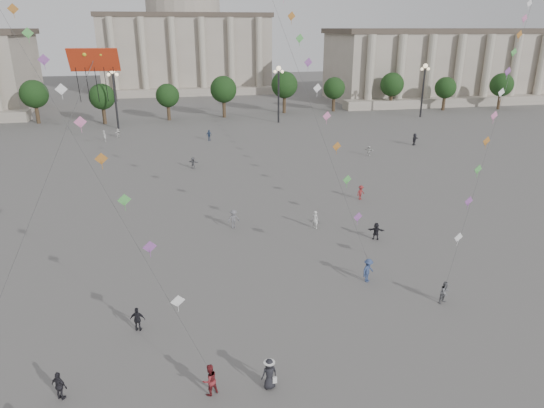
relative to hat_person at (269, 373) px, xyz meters
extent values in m
plane|color=#514E4C|center=(1.24, 2.10, -0.89)|extent=(360.00, 360.00, 0.00)
cube|color=gray|center=(76.24, 97.10, 7.11)|extent=(80.00, 22.00, 16.00)
cube|color=#473D34|center=(76.24, 97.10, 15.71)|extent=(81.60, 22.44, 1.20)
cube|color=gray|center=(76.24, 84.10, 0.11)|extent=(84.00, 4.00, 2.00)
cube|color=gray|center=(1.24, 132.10, 9.11)|extent=(46.00, 30.00, 20.00)
cube|color=#473D34|center=(1.24, 132.10, 19.71)|extent=(46.92, 30.60, 1.20)
cube|color=gray|center=(1.24, 115.10, 0.11)|extent=(48.30, 4.00, 2.00)
cylinder|color=gray|center=(1.24, 132.10, 21.61)|extent=(21.00, 21.00, 5.00)
cylinder|color=#37281B|center=(-28.76, 80.10, 0.87)|extent=(0.70, 0.70, 3.52)
sphere|color=black|center=(-28.76, 80.10, 4.55)|extent=(5.12, 5.12, 5.12)
cylinder|color=#37281B|center=(-16.76, 80.10, 0.87)|extent=(0.70, 0.70, 3.52)
sphere|color=black|center=(-16.76, 80.10, 4.55)|extent=(5.12, 5.12, 5.12)
cylinder|color=#37281B|center=(-4.76, 80.10, 0.87)|extent=(0.70, 0.70, 3.52)
sphere|color=black|center=(-4.76, 80.10, 4.55)|extent=(5.12, 5.12, 5.12)
cylinder|color=#37281B|center=(7.24, 80.10, 0.87)|extent=(0.70, 0.70, 3.52)
sphere|color=black|center=(7.24, 80.10, 4.55)|extent=(5.12, 5.12, 5.12)
cylinder|color=#37281B|center=(19.24, 80.10, 0.87)|extent=(0.70, 0.70, 3.52)
sphere|color=black|center=(19.24, 80.10, 4.55)|extent=(5.12, 5.12, 5.12)
cylinder|color=#37281B|center=(31.24, 80.10, 0.87)|extent=(0.70, 0.70, 3.52)
sphere|color=black|center=(31.24, 80.10, 4.55)|extent=(5.12, 5.12, 5.12)
cylinder|color=#37281B|center=(43.24, 80.10, 0.87)|extent=(0.70, 0.70, 3.52)
sphere|color=black|center=(43.24, 80.10, 4.55)|extent=(5.12, 5.12, 5.12)
cylinder|color=#37281B|center=(55.24, 80.10, 0.87)|extent=(0.70, 0.70, 3.52)
sphere|color=black|center=(55.24, 80.10, 4.55)|extent=(5.12, 5.12, 5.12)
cylinder|color=#37281B|center=(67.24, 80.10, 0.87)|extent=(0.70, 0.70, 3.52)
sphere|color=black|center=(67.24, 80.10, 4.55)|extent=(5.12, 5.12, 5.12)
cylinder|color=#262628|center=(-13.76, 72.10, 4.11)|extent=(0.36, 0.36, 10.00)
sphere|color=#FFE5B2|center=(-13.76, 72.10, 9.31)|extent=(0.90, 0.90, 0.90)
sphere|color=#FFE5B2|center=(-14.46, 72.10, 8.71)|extent=(0.60, 0.60, 0.60)
sphere|color=#FFE5B2|center=(-13.06, 72.10, 8.71)|extent=(0.60, 0.60, 0.60)
cylinder|color=#262628|center=(16.24, 72.10, 4.11)|extent=(0.36, 0.36, 10.00)
sphere|color=#FFE5B2|center=(16.24, 72.10, 9.31)|extent=(0.90, 0.90, 0.90)
sphere|color=#FFE5B2|center=(15.54, 72.10, 8.71)|extent=(0.60, 0.60, 0.60)
sphere|color=#FFE5B2|center=(16.94, 72.10, 8.71)|extent=(0.60, 0.60, 0.60)
cylinder|color=#262628|center=(46.24, 72.10, 4.11)|extent=(0.36, 0.36, 10.00)
sphere|color=#FFE5B2|center=(46.24, 72.10, 9.31)|extent=(0.90, 0.90, 0.90)
sphere|color=#FFE5B2|center=(45.54, 72.10, 8.71)|extent=(0.60, 0.60, 0.60)
sphere|color=#FFE5B2|center=(46.94, 72.10, 8.71)|extent=(0.60, 0.60, 0.60)
imported|color=navy|center=(1.71, 58.81, -0.02)|extent=(1.10, 0.83, 1.74)
imported|color=black|center=(12.74, 16.32, -0.12)|extent=(1.50, 1.00, 1.55)
imported|color=silver|center=(-13.14, 64.28, -0.14)|extent=(1.15, 1.40, 1.50)
imported|color=slate|center=(0.93, 21.37, 0.00)|extent=(1.23, 0.83, 1.77)
imported|color=silver|center=(23.44, 44.15, -0.15)|extent=(1.27, 1.30, 1.49)
imported|color=maroon|center=(15.30, 26.45, -0.10)|extent=(1.17, 0.96, 1.57)
imported|color=black|center=(33.06, 48.97, 0.04)|extent=(1.69, 1.51, 1.86)
imported|color=beige|center=(-14.97, 61.63, 0.00)|extent=(0.76, 0.76, 1.78)
imported|color=slate|center=(-1.71, 42.46, -0.13)|extent=(1.42, 1.14, 1.51)
imported|color=silver|center=(8.26, 19.80, -0.04)|extent=(0.70, 0.74, 1.71)
imported|color=black|center=(-10.33, 1.30, -0.10)|extent=(0.98, 0.83, 1.57)
imported|color=black|center=(-6.86, 6.52, -0.11)|extent=(0.98, 0.56, 1.57)
imported|color=maroon|center=(-3.02, 0.16, -0.03)|extent=(1.04, 0.96, 1.72)
imported|color=navy|center=(9.19, 9.42, 0.01)|extent=(1.34, 1.21, 1.80)
imported|color=slate|center=(13.11, 5.65, -0.11)|extent=(0.93, 0.84, 1.56)
imported|color=black|center=(0.00, 0.00, -0.04)|extent=(0.93, 0.72, 1.70)
cone|color=white|center=(0.00, 0.00, 0.73)|extent=(0.52, 0.52, 0.14)
cylinder|color=white|center=(0.00, 0.00, 0.67)|extent=(0.60, 0.60, 0.02)
cube|color=white|center=(0.25, -0.15, -0.34)|extent=(0.22, 0.10, 0.35)
cube|color=#B92F13|center=(-7.21, 3.87, 15.19)|extent=(2.23, 0.66, 1.02)
cube|color=green|center=(-7.56, 3.83, 15.44)|extent=(0.36, 0.22, 0.34)
cube|color=#1F38A8|center=(-6.86, 3.83, 15.44)|extent=(0.36, 0.22, 0.34)
sphere|color=gold|center=(-7.56, 3.79, 15.44)|extent=(0.20, 0.20, 0.20)
sphere|color=gold|center=(-6.86, 3.79, 15.44)|extent=(0.20, 0.20, 0.20)
cylinder|color=#3F3F3F|center=(-10.72, 1.86, 7.95)|extent=(0.02, 0.02, 16.58)
cube|color=white|center=(-4.32, 2.49, 3.27)|extent=(0.76, 0.25, 0.76)
cube|color=#9753A7|center=(-5.63, 4.82, 5.40)|extent=(0.76, 0.25, 0.76)
cube|color=#56B453|center=(-6.93, 7.15, 7.38)|extent=(0.76, 0.25, 0.76)
cube|color=#BC742C|center=(-8.24, 9.48, 9.25)|extent=(0.76, 0.25, 0.76)
cube|color=pink|center=(-9.54, 11.81, 11.05)|extent=(0.76, 0.25, 0.76)
cube|color=white|center=(-10.85, 14.14, 12.80)|extent=(0.76, 0.25, 0.76)
cube|color=#9753A7|center=(-12.15, 16.47, 14.51)|extent=(0.76, 0.25, 0.76)
cube|color=#56B453|center=(-13.45, 18.81, 16.18)|extent=(0.76, 0.25, 0.76)
cube|color=#BC742C|center=(-14.76, 21.14, 17.82)|extent=(0.76, 0.25, 0.76)
cube|color=#9753A7|center=(8.89, 11.28, 3.49)|extent=(0.76, 0.25, 0.76)
cube|color=#56B453|center=(8.60, 13.13, 5.80)|extent=(0.76, 0.25, 0.76)
cube|color=#BC742C|center=(8.31, 14.98, 7.94)|extent=(0.76, 0.25, 0.76)
cube|color=pink|center=(8.02, 16.84, 9.97)|extent=(0.76, 0.25, 0.76)
cube|color=white|center=(7.73, 18.69, 11.92)|extent=(0.76, 0.25, 0.76)
cube|color=#9753A7|center=(7.44, 20.54, 13.82)|extent=(0.76, 0.25, 0.76)
cube|color=#56B453|center=(7.15, 22.40, 15.67)|extent=(0.76, 0.25, 0.76)
cube|color=#BC742C|center=(6.86, 24.25, 17.48)|extent=(0.76, 0.25, 0.76)
cylinder|color=#3F3F3F|center=(30.48, 24.71, 16.34)|extent=(0.02, 0.02, 60.41)
cube|color=white|center=(14.77, 7.47, 2.98)|extent=(0.76, 0.25, 0.76)
cube|color=#9753A7|center=(16.42, 9.28, 4.88)|extent=(0.76, 0.25, 0.76)
cube|color=#56B453|center=(18.08, 11.10, 6.63)|extent=(0.76, 0.25, 0.76)
cube|color=#BC742C|center=(19.73, 12.91, 8.30)|extent=(0.76, 0.25, 0.76)
cube|color=pink|center=(21.39, 14.73, 9.90)|extent=(0.76, 0.25, 0.76)
cube|color=white|center=(23.04, 16.54, 11.46)|extent=(0.76, 0.25, 0.76)
cube|color=#9753A7|center=(24.69, 18.36, 12.98)|extent=(0.76, 0.25, 0.76)
cube|color=#56B453|center=(26.35, 20.17, 14.47)|extent=(0.76, 0.25, 0.76)
cube|color=#BC742C|center=(28.00, 21.99, 15.92)|extent=(0.76, 0.25, 0.76)
cube|color=pink|center=(29.66, 23.80, 17.36)|extent=(0.76, 0.25, 0.76)
cube|color=white|center=(31.31, 25.62, 18.77)|extent=(0.76, 0.25, 0.76)
camera|label=1|loc=(-3.93, -19.79, 16.56)|focal=32.00mm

